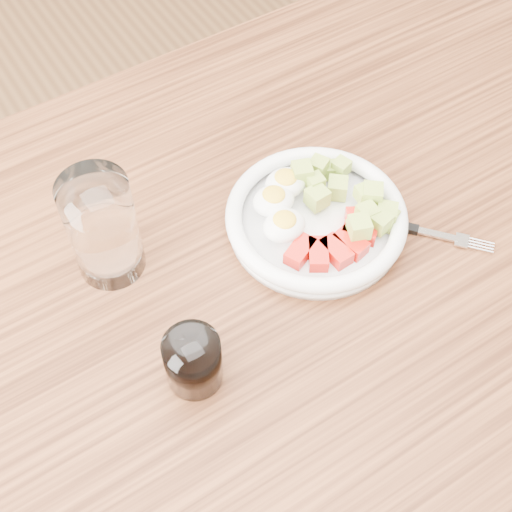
{
  "coord_description": "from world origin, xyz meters",
  "views": [
    {
      "loc": [
        -0.29,
        -0.43,
        1.54
      ],
      "look_at": [
        -0.01,
        0.01,
        0.8
      ],
      "focal_mm": 50.0,
      "sensor_mm": 36.0,
      "label": 1
    }
  ],
  "objects": [
    {
      "name": "water_glass",
      "position": [
        -0.16,
        0.12,
        0.85
      ],
      "size": [
        0.09,
        0.09,
        0.15
      ],
      "primitive_type": "cylinder",
      "color": "white",
      "rests_on": "dining_table"
    },
    {
      "name": "coffee_glass",
      "position": [
        -0.15,
        -0.08,
        0.81
      ],
      "size": [
        0.07,
        0.07,
        0.08
      ],
      "color": "white",
      "rests_on": "dining_table"
    },
    {
      "name": "fork",
      "position": [
        0.19,
        -0.04,
        0.77
      ],
      "size": [
        0.14,
        0.16,
        0.01
      ],
      "color": "black",
      "rests_on": "dining_table"
    },
    {
      "name": "bowl",
      "position": [
        0.1,
        0.03,
        0.79
      ],
      "size": [
        0.24,
        0.24,
        0.06
      ],
      "color": "white",
      "rests_on": "dining_table"
    },
    {
      "name": "ground",
      "position": [
        0.0,
        0.0,
        0.0
      ],
      "size": [
        4.0,
        4.0,
        0.0
      ],
      "primitive_type": "plane",
      "color": "brown",
      "rests_on": "ground"
    },
    {
      "name": "dining_table",
      "position": [
        0.0,
        0.0,
        0.67
      ],
      "size": [
        1.5,
        0.9,
        0.77
      ],
      "color": "brown",
      "rests_on": "ground"
    }
  ]
}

